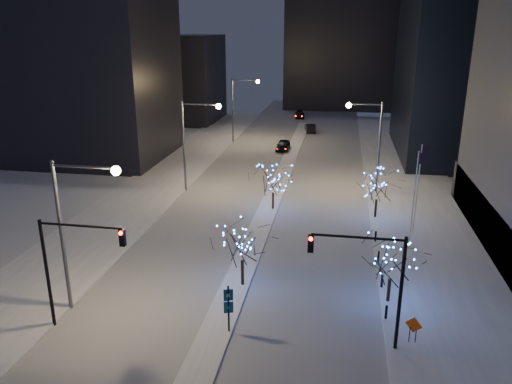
% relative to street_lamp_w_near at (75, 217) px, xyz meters
% --- Properties ---
extents(ground, '(160.00, 160.00, 0.00)m').
position_rel_street_lamp_w_near_xyz_m(ground, '(8.94, -2.00, -6.50)').
color(ground, white).
rests_on(ground, ground).
extents(road, '(20.00, 130.00, 0.02)m').
position_rel_street_lamp_w_near_xyz_m(road, '(8.94, 33.00, -6.49)').
color(road, '#A4A9B2').
rests_on(road, ground).
extents(median, '(2.00, 80.00, 0.15)m').
position_rel_street_lamp_w_near_xyz_m(median, '(8.94, 28.00, -6.42)').
color(median, white).
rests_on(median, ground).
extents(east_sidewalk, '(10.00, 90.00, 0.15)m').
position_rel_street_lamp_w_near_xyz_m(east_sidewalk, '(23.94, 18.00, -6.42)').
color(east_sidewalk, white).
rests_on(east_sidewalk, ground).
extents(west_sidewalk, '(8.00, 90.00, 0.15)m').
position_rel_street_lamp_w_near_xyz_m(west_sidewalk, '(-5.06, 18.00, -6.42)').
color(west_sidewalk, white).
rests_on(west_sidewalk, ground).
extents(filler_west_near, '(22.00, 18.00, 24.00)m').
position_rel_street_lamp_w_near_xyz_m(filler_west_near, '(-19.06, 38.00, 5.50)').
color(filler_west_near, black).
rests_on(filler_west_near, ground).
extents(filler_west_far, '(18.00, 16.00, 16.00)m').
position_rel_street_lamp_w_near_xyz_m(filler_west_far, '(-17.06, 68.00, 1.50)').
color(filler_west_far, black).
rests_on(filler_west_far, ground).
extents(horizon_block, '(24.00, 14.00, 42.00)m').
position_rel_street_lamp_w_near_xyz_m(horizon_block, '(14.94, 90.00, 14.50)').
color(horizon_block, black).
rests_on(horizon_block, ground).
extents(street_lamp_w_near, '(4.40, 0.56, 10.00)m').
position_rel_street_lamp_w_near_xyz_m(street_lamp_w_near, '(0.00, 0.00, 0.00)').
color(street_lamp_w_near, '#595E66').
rests_on(street_lamp_w_near, ground).
extents(street_lamp_w_mid, '(4.40, 0.56, 10.00)m').
position_rel_street_lamp_w_near_xyz_m(street_lamp_w_mid, '(0.00, 25.00, 0.00)').
color(street_lamp_w_mid, '#595E66').
rests_on(street_lamp_w_mid, ground).
extents(street_lamp_w_far, '(4.40, 0.56, 10.00)m').
position_rel_street_lamp_w_near_xyz_m(street_lamp_w_far, '(0.00, 50.00, 0.00)').
color(street_lamp_w_far, '#595E66').
rests_on(street_lamp_w_far, ground).
extents(street_lamp_east, '(3.90, 0.56, 10.00)m').
position_rel_street_lamp_w_near_xyz_m(street_lamp_east, '(19.02, 28.00, -0.05)').
color(street_lamp_east, '#595E66').
rests_on(street_lamp_east, ground).
extents(traffic_signal_west, '(5.26, 0.43, 7.00)m').
position_rel_street_lamp_w_near_xyz_m(traffic_signal_west, '(0.50, -2.00, -1.74)').
color(traffic_signal_west, black).
rests_on(traffic_signal_west, ground).
extents(traffic_signal_east, '(5.26, 0.43, 7.00)m').
position_rel_street_lamp_w_near_xyz_m(traffic_signal_east, '(17.88, -1.00, -1.74)').
color(traffic_signal_east, black).
rests_on(traffic_signal_east, ground).
extents(flagpoles, '(1.35, 2.60, 8.00)m').
position_rel_street_lamp_w_near_xyz_m(flagpoles, '(22.30, 15.25, -1.70)').
color(flagpoles, silver).
rests_on(flagpoles, east_sidewalk).
extents(bollards, '(0.16, 12.16, 0.90)m').
position_rel_street_lamp_w_near_xyz_m(bollards, '(19.14, 8.00, -5.90)').
color(bollards, black).
rests_on(bollards, east_sidewalk).
extents(car_near, '(1.87, 4.56, 1.55)m').
position_rel_street_lamp_w_near_xyz_m(car_near, '(7.44, 45.80, -5.73)').
color(car_near, black).
rests_on(car_near, ground).
extents(car_mid, '(2.27, 4.68, 1.48)m').
position_rel_street_lamp_w_near_xyz_m(car_mid, '(10.49, 60.11, -5.76)').
color(car_mid, black).
rests_on(car_mid, ground).
extents(car_far, '(2.40, 4.84, 1.35)m').
position_rel_street_lamp_w_near_xyz_m(car_far, '(7.44, 73.91, -5.82)').
color(car_far, black).
rests_on(car_far, ground).
extents(holiday_tree_median_near, '(4.37, 4.37, 4.89)m').
position_rel_street_lamp_w_near_xyz_m(holiday_tree_median_near, '(9.44, 4.76, -3.11)').
color(holiday_tree_median_near, black).
rests_on(holiday_tree_median_near, median).
extents(holiday_tree_median_far, '(4.10, 4.10, 4.82)m').
position_rel_street_lamp_w_near_xyz_m(holiday_tree_median_far, '(9.44, 20.46, -3.25)').
color(holiday_tree_median_far, black).
rests_on(holiday_tree_median_far, median).
extents(holiday_tree_plaza_near, '(4.73, 4.73, 4.62)m').
position_rel_street_lamp_w_near_xyz_m(holiday_tree_plaza_near, '(19.44, 4.22, -3.37)').
color(holiday_tree_plaza_near, black).
rests_on(holiday_tree_plaza_near, east_sidewalk).
extents(holiday_tree_plaza_far, '(4.80, 4.80, 4.80)m').
position_rel_street_lamp_w_near_xyz_m(holiday_tree_plaza_far, '(19.44, 19.86, -3.21)').
color(holiday_tree_plaza_far, black).
rests_on(holiday_tree_plaza_far, east_sidewalk).
extents(wayfinding_sign, '(0.56, 0.25, 3.19)m').
position_rel_street_lamp_w_near_xyz_m(wayfinding_sign, '(9.75, -1.00, -4.54)').
color(wayfinding_sign, black).
rests_on(wayfinding_sign, ground).
extents(construction_sign, '(0.93, 0.45, 1.66)m').
position_rel_street_lamp_w_near_xyz_m(construction_sign, '(20.45, -0.30, -5.35)').
color(construction_sign, black).
rests_on(construction_sign, east_sidewalk).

